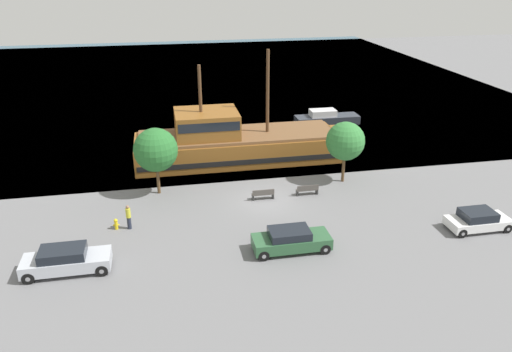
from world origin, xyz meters
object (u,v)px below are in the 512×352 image
parked_car_curb_rear (478,220)px  parked_car_curb_front (291,240)px  fire_hydrant (116,224)px  bench_promenade_west (307,190)px  pirate_ship (234,142)px  moored_boat_dockside (326,118)px  pedestrian_walking_near (129,217)px  bench_promenade_east (263,194)px  parked_car_curb_mid (66,260)px

parked_car_curb_rear → parked_car_curb_front: bearing=-179.2°
fire_hydrant → bench_promenade_west: 14.22m
pirate_ship → moored_boat_dockside: bearing=37.2°
parked_car_curb_rear → fire_hydrant: (-23.52, 4.62, -0.26)m
pirate_ship → fire_hydrant: 14.78m
parked_car_curb_front → parked_car_curb_rear: (12.82, 0.18, -0.06)m
moored_boat_dockside → fire_hydrant: bearing=-136.8°
fire_hydrant → bench_promenade_west: size_ratio=0.46×
parked_car_curb_front → pedestrian_walking_near: (-9.84, 4.72, 0.14)m
pirate_ship → bench_promenade_west: 9.59m
moored_boat_dockside → fire_hydrant: size_ratio=9.13×
parked_car_curb_front → bench_promenade_east: 7.35m
parked_car_curb_rear → bench_promenade_west: size_ratio=2.45×
parked_car_curb_mid → parked_car_curb_front: bearing=-1.0°
parked_car_curb_rear → bench_promenade_west: 12.01m
parked_car_curb_front → bench_promenade_west: size_ratio=2.83×
parked_car_curb_front → parked_car_curb_mid: 13.17m
bench_promenade_west → parked_car_curb_rear: bearing=-37.3°
parked_car_curb_mid → fire_hydrant: (2.46, 4.58, -0.35)m
pedestrian_walking_near → parked_car_curb_rear: bearing=-11.3°
moored_boat_dockside → parked_car_curb_mid: 34.11m
bench_promenade_west → parked_car_curb_front: bearing=-113.7°
bench_promenade_east → bench_promenade_west: size_ratio=0.98×
parked_car_curb_front → bench_promenade_east: (-0.19, 7.35, -0.30)m
parked_car_curb_mid → bench_promenade_east: 14.80m
pedestrian_walking_near → moored_boat_dockside: bearing=44.5°
bench_promenade_east → bench_promenade_west: bearing=1.9°
pirate_ship → parked_car_curb_front: bearing=-86.2°
parked_car_curb_mid → pedestrian_walking_near: 5.59m
parked_car_curb_mid → parked_car_curb_rear: parked_car_curb_mid is taller
parked_car_curb_rear → pedestrian_walking_near: size_ratio=2.41×
moored_boat_dockside → bench_promenade_east: moored_boat_dockside is taller
pedestrian_walking_near → fire_hydrant: bearing=174.6°
moored_boat_dockside → pedestrian_walking_near: size_ratio=4.07×
moored_boat_dockside → bench_promenade_west: moored_boat_dockside is taller
moored_boat_dockside → bench_promenade_east: size_ratio=4.24×
parked_car_curb_mid → parked_car_curb_rear: (25.99, -0.05, -0.09)m
parked_car_curb_mid → pedestrian_walking_near: bearing=53.5°
parked_car_curb_mid → fire_hydrant: parked_car_curb_mid is taller
fire_hydrant → pedestrian_walking_near: 0.98m
parked_car_curb_rear → fire_hydrant: size_ratio=5.39×
moored_boat_dockside → pedestrian_walking_near: bearing=-135.5°
bench_promenade_east → pedestrian_walking_near: pedestrian_walking_near is taller
fire_hydrant → parked_car_curb_front: bearing=-24.2°
fire_hydrant → pedestrian_walking_near: bearing=-5.4°
moored_boat_dockside → bench_promenade_west: 18.75m
pirate_ship → bench_promenade_east: pirate_ship is taller
parked_car_curb_rear → pirate_ship: bearing=131.4°
parked_car_curb_rear → bench_promenade_west: (-9.55, 7.28, -0.24)m
moored_boat_dockside → parked_car_curb_rear: moored_boat_dockside is taller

